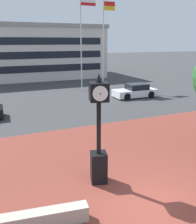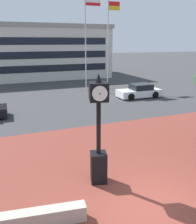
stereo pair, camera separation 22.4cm
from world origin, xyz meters
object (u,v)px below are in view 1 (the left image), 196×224
(street_clock, at_px, (99,136))
(car_street_near, at_px, (135,91))
(flagpole_secondary, at_px, (104,39))
(flagpole_primary, at_px, (82,36))
(civic_building, at_px, (22,51))

(street_clock, bearing_deg, car_street_near, 68.49)
(street_clock, distance_m, flagpole_secondary, 19.88)
(car_street_near, bearing_deg, flagpole_secondary, 11.09)
(street_clock, relative_size, flagpole_primary, 0.42)
(street_clock, relative_size, flagpole_secondary, 0.44)
(flagpole_secondary, bearing_deg, flagpole_primary, 180.00)
(street_clock, height_order, flagpole_secondary, flagpole_secondary)
(street_clock, distance_m, civic_building, 31.54)
(car_street_near, bearing_deg, civic_building, 24.11)
(flagpole_secondary, bearing_deg, street_clock, -115.39)
(civic_building, bearing_deg, flagpole_secondary, -63.18)
(flagpole_secondary, height_order, civic_building, flagpole_secondary)
(flagpole_primary, relative_size, flagpole_secondary, 1.04)
(car_street_near, xyz_separation_m, civic_building, (-7.83, 19.04, 3.15))
(flagpole_secondary, xyz_separation_m, civic_building, (-6.97, 13.78, -1.67))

